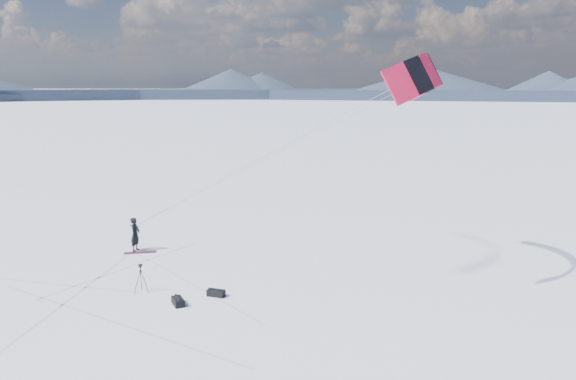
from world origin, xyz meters
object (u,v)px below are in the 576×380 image
at_px(snowkiter, 136,251).
at_px(tripod, 141,274).
at_px(gear_bag_b, 178,301).
at_px(snowboard, 140,252).
at_px(gear_bag_a, 216,293).

bearing_deg(snowkiter, tripod, -151.62).
bearing_deg(gear_bag_b, snowkiter, -178.67).
bearing_deg(snowboard, gear_bag_a, -63.94).
relative_size(gear_bag_a, gear_bag_b, 0.92).
relative_size(snowboard, gear_bag_a, 2.15).
relative_size(snowkiter, tripod, 1.46).
distance_m(snowkiter, gear_bag_b, 8.18).
bearing_deg(tripod, snowboard, 121.16).
distance_m(gear_bag_a, gear_bag_b, 1.67).
bearing_deg(tripod, snowkiter, 123.05).
bearing_deg(gear_bag_a, snowkiter, 146.95).
bearing_deg(gear_bag_a, snowboard, 146.83).
bearing_deg(gear_bag_a, tripod, -169.63).
height_order(snowboard, gear_bag_b, gear_bag_b).
xyz_separation_m(tripod, gear_bag_a, (3.12, 0.86, -0.64)).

